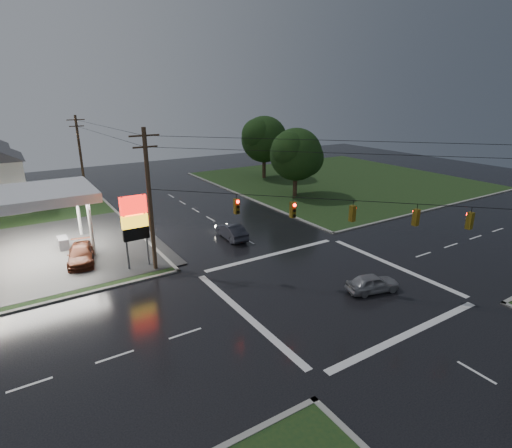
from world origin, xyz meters
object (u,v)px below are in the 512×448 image
utility_pole_n (80,154)px  car_north (232,231)px  tree_ne_near (297,155)px  tree_ne_far (265,139)px  car_crossing (373,283)px  utility_pole_nw (150,199)px  pylon_sign (135,220)px  car_pump (81,254)px

utility_pole_n → car_north: 27.42m
tree_ne_near → tree_ne_far: 12.39m
utility_pole_n → car_north: (8.47, -25.65, -4.75)m
car_crossing → tree_ne_near: bearing=-12.1°
utility_pole_nw → car_crossing: (11.64, -11.73, -5.07)m
pylon_sign → utility_pole_n: 27.56m
utility_pole_nw → car_north: bearing=18.6°
utility_pole_nw → car_north: (8.47, 2.85, -5.00)m
pylon_sign → tree_ne_near: (24.64, 11.49, 1.55)m
utility_pole_nw → tree_ne_far: size_ratio=1.12×
tree_ne_far → car_north: size_ratio=2.24×
car_crossing → car_pump: (-16.31, 16.30, 0.06)m
utility_pole_n → car_crossing: 42.16m
pylon_sign → car_crossing: bearing=-45.2°
utility_pole_nw → tree_ne_far: utility_pole_nw is taller
tree_ne_near → car_pump: bearing=-164.4°
car_crossing → car_north: bearing=26.5°
pylon_sign → utility_pole_nw: 2.22m
utility_pole_nw → car_pump: 8.24m
pylon_sign → car_pump: pylon_sign is taller
tree_ne_near → car_crossing: bearing=-116.4°
utility_pole_n → car_crossing: size_ratio=2.77×
tree_ne_near → car_north: tree_ne_near is taller
tree_ne_near → utility_pole_nw: bearing=-152.1°
pylon_sign → utility_pole_nw: (1.00, -1.00, 1.71)m
utility_pole_nw → utility_pole_n: bearing=90.0°
car_north → tree_ne_near: bearing=-144.1°
pylon_sign → tree_ne_far: 36.35m
pylon_sign → tree_ne_far: (27.65, 23.49, 2.17)m
utility_pole_nw → tree_ne_near: bearing=27.9°
pylon_sign → car_pump: (-3.67, 3.57, -3.31)m
pylon_sign → car_crossing: pylon_sign is taller
car_pump → utility_pole_nw: bearing=-32.5°
tree_ne_near → car_north: bearing=-147.6°
pylon_sign → tree_ne_near: size_ratio=0.67×
tree_ne_far → car_north: (-18.18, -21.64, -5.46)m
pylon_sign → car_north: bearing=11.1°
utility_pole_n → car_pump: utility_pole_n is taller
car_north → car_pump: bearing=-4.0°
utility_pole_nw → car_crossing: utility_pole_nw is taller
pylon_sign → car_pump: size_ratio=1.23×
utility_pole_nw → tree_ne_near: utility_pole_nw is taller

